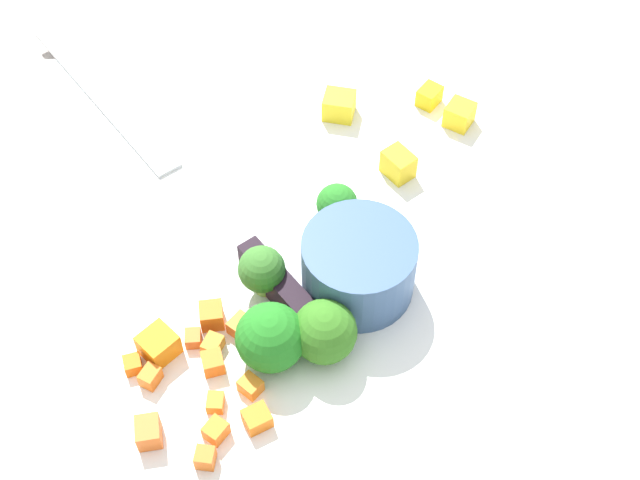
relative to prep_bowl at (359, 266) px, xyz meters
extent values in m
plane|color=#A19892|center=(-0.02, 0.03, -0.03)|extent=(4.00, 4.00, 0.00)
cube|color=white|center=(-0.02, 0.03, -0.03)|extent=(0.46, 0.39, 0.01)
cylinder|color=#3A5985|center=(0.00, 0.00, 0.00)|extent=(0.07, 0.07, 0.04)
cube|color=silver|center=(-0.18, 0.18, -0.02)|extent=(0.13, 0.17, 0.00)
cube|color=black|center=(-0.05, -0.01, -0.01)|extent=(0.06, 0.07, 0.02)
cube|color=orange|center=(-0.10, -0.04, -0.02)|extent=(0.01, 0.01, 0.01)
cube|color=orange|center=(-0.09, -0.12, -0.02)|extent=(0.01, 0.01, 0.01)
cube|color=orange|center=(-0.07, -0.07, -0.02)|extent=(0.02, 0.02, 0.01)
cube|color=orange|center=(-0.13, -0.06, -0.02)|extent=(0.01, 0.02, 0.01)
cube|color=orange|center=(-0.07, -0.03, -0.02)|extent=(0.02, 0.02, 0.01)
cube|color=orange|center=(-0.12, -0.04, -0.01)|extent=(0.03, 0.03, 0.02)
cube|color=orange|center=(-0.09, -0.08, -0.02)|extent=(0.01, 0.01, 0.01)
cube|color=orange|center=(-0.14, -0.06, -0.02)|extent=(0.01, 0.01, 0.01)
cube|color=orange|center=(-0.12, -0.10, -0.01)|extent=(0.02, 0.02, 0.01)
cube|color=orange|center=(-0.09, -0.04, -0.02)|extent=(0.01, 0.02, 0.01)
cube|color=orange|center=(-0.09, -0.02, -0.01)|extent=(0.02, 0.02, 0.02)
cube|color=orange|center=(-0.09, -0.10, -0.02)|extent=(0.02, 0.02, 0.01)
cube|color=orange|center=(-0.09, -0.06, -0.02)|extent=(0.02, 0.02, 0.01)
cube|color=orange|center=(-0.06, -0.09, -0.02)|extent=(0.02, 0.02, 0.01)
cube|color=yellow|center=(0.06, 0.17, -0.01)|extent=(0.02, 0.02, 0.01)
cube|color=yellow|center=(0.00, 0.16, -0.01)|extent=(0.03, 0.03, 0.02)
cube|color=yellow|center=(0.03, 0.10, -0.01)|extent=(0.03, 0.03, 0.02)
cube|color=yellow|center=(0.08, 0.14, -0.01)|extent=(0.03, 0.03, 0.02)
cylinder|color=#8EBA66|center=(-0.06, -0.05, -0.02)|extent=(0.01, 0.01, 0.01)
sphere|color=#237C22|center=(-0.06, -0.05, 0.00)|extent=(0.04, 0.04, 0.04)
cylinder|color=#86BC5B|center=(-0.06, 0.00, -0.01)|extent=(0.01, 0.01, 0.02)
sphere|color=#38742C|center=(-0.06, 0.00, 0.00)|extent=(0.03, 0.03, 0.03)
cylinder|color=#8FB756|center=(-0.01, 0.05, -0.02)|extent=(0.01, 0.01, 0.01)
sphere|color=#277B25|center=(-0.01, 0.05, 0.00)|extent=(0.03, 0.03, 0.03)
cylinder|color=#95B25D|center=(-0.02, -0.05, -0.02)|extent=(0.01, 0.01, 0.01)
sphere|color=#357721|center=(-0.02, -0.05, 0.00)|extent=(0.04, 0.04, 0.04)
camera|label=1|loc=(-0.03, -0.31, 0.44)|focal=48.26mm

